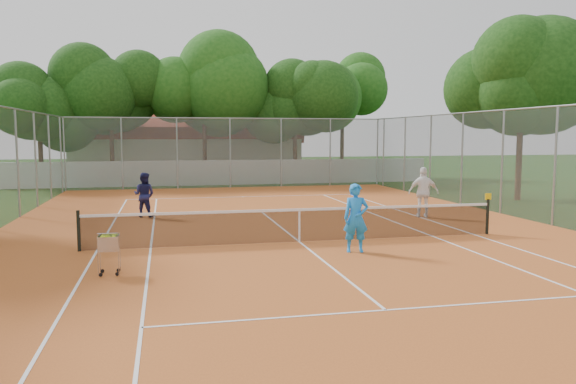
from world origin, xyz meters
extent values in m
plane|color=#15360E|center=(0.00, 0.00, 0.00)|extent=(120.00, 120.00, 0.00)
cube|color=#BC5C24|center=(0.00, 0.00, 0.01)|extent=(18.00, 34.00, 0.02)
cube|color=white|center=(0.00, 0.00, 0.02)|extent=(10.98, 23.78, 0.01)
cube|color=black|center=(0.00, 0.00, 0.51)|extent=(11.88, 0.10, 0.98)
cube|color=slate|center=(0.00, 0.00, 2.00)|extent=(18.00, 34.00, 4.00)
cube|color=silver|center=(0.00, 19.00, 0.75)|extent=(26.00, 0.30, 1.50)
cube|color=beige|center=(-2.00, 29.00, 2.20)|extent=(16.40, 9.00, 4.40)
cube|color=#12360D|center=(0.00, 22.00, 5.00)|extent=(29.00, 19.00, 10.00)
imported|color=#1C86EE|center=(1.12, -1.63, 0.91)|extent=(0.71, 0.53, 1.78)
imported|color=#171946|center=(-4.46, 5.97, 0.85)|extent=(0.98, 0.89, 1.65)
imported|color=white|center=(5.61, 3.71, 0.95)|extent=(1.17, 0.76, 1.86)
cube|color=#A9AAB0|center=(-4.92, -2.77, 0.50)|extent=(0.60, 0.60, 0.95)
camera|label=1|loc=(-3.70, -15.30, 3.06)|focal=35.00mm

